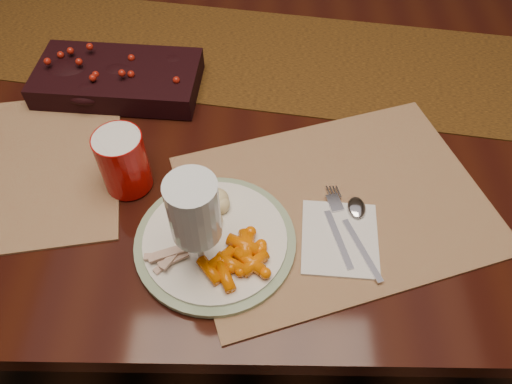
{
  "coord_description": "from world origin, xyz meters",
  "views": [
    {
      "loc": [
        0.04,
        -0.73,
        1.42
      ],
      "look_at": [
        0.03,
        -0.24,
        0.8
      ],
      "focal_mm": 35.0,
      "sensor_mm": 36.0,
      "label": 1
    }
  ],
  "objects_px": {
    "wine_glass": "(197,230)",
    "dinner_plate": "(215,241)",
    "mashed_potatoes": "(213,206)",
    "napkin": "(340,238)",
    "red_cup": "(123,162)",
    "turkey_shreds": "(166,257)",
    "placemat_main": "(336,203)",
    "baby_carrots": "(232,259)",
    "centerpiece": "(117,75)",
    "dining_table": "(246,219)"
  },
  "relations": [
    {
      "from": "dinner_plate",
      "to": "wine_glass",
      "type": "distance_m",
      "value": 0.1
    },
    {
      "from": "dining_table",
      "to": "centerpiece",
      "type": "height_order",
      "value": "centerpiece"
    },
    {
      "from": "centerpiece",
      "to": "turkey_shreds",
      "type": "distance_m",
      "value": 0.43
    },
    {
      "from": "centerpiece",
      "to": "baby_carrots",
      "type": "relative_size",
      "value": 3.27
    },
    {
      "from": "dinner_plate",
      "to": "red_cup",
      "type": "bearing_deg",
      "value": 142.33
    },
    {
      "from": "red_cup",
      "to": "wine_glass",
      "type": "bearing_deg",
      "value": -48.78
    },
    {
      "from": "dining_table",
      "to": "red_cup",
      "type": "relative_size",
      "value": 16.3
    },
    {
      "from": "baby_carrots",
      "to": "turkey_shreds",
      "type": "bearing_deg",
      "value": 178.31
    },
    {
      "from": "red_cup",
      "to": "placemat_main",
      "type": "bearing_deg",
      "value": -5.98
    },
    {
      "from": "napkin",
      "to": "red_cup",
      "type": "relative_size",
      "value": 1.26
    },
    {
      "from": "dining_table",
      "to": "napkin",
      "type": "bearing_deg",
      "value": -61.6
    },
    {
      "from": "dining_table",
      "to": "dinner_plate",
      "type": "relative_size",
      "value": 7.1
    },
    {
      "from": "dinner_plate",
      "to": "red_cup",
      "type": "distance_m",
      "value": 0.2
    },
    {
      "from": "centerpiece",
      "to": "placemat_main",
      "type": "xyz_separation_m",
      "value": [
        0.41,
        -0.29,
        -0.03
      ]
    },
    {
      "from": "dinner_plate",
      "to": "mashed_potatoes",
      "type": "relative_size",
      "value": 3.42
    },
    {
      "from": "dinner_plate",
      "to": "baby_carrots",
      "type": "distance_m",
      "value": 0.05
    },
    {
      "from": "dining_table",
      "to": "red_cup",
      "type": "height_order",
      "value": "red_cup"
    },
    {
      "from": "dining_table",
      "to": "wine_glass",
      "type": "height_order",
      "value": "wine_glass"
    },
    {
      "from": "centerpiece",
      "to": "wine_glass",
      "type": "height_order",
      "value": "wine_glass"
    },
    {
      "from": "dining_table",
      "to": "baby_carrots",
      "type": "height_order",
      "value": "baby_carrots"
    },
    {
      "from": "dining_table",
      "to": "dinner_plate",
      "type": "bearing_deg",
      "value": -96.29
    },
    {
      "from": "turkey_shreds",
      "to": "wine_glass",
      "type": "relative_size",
      "value": 0.35
    },
    {
      "from": "red_cup",
      "to": "mashed_potatoes",
      "type": "bearing_deg",
      "value": -25.93
    },
    {
      "from": "red_cup",
      "to": "wine_glass",
      "type": "xyz_separation_m",
      "value": [
        0.14,
        -0.16,
        0.04
      ]
    },
    {
      "from": "placemat_main",
      "to": "turkey_shreds",
      "type": "bearing_deg",
      "value": -173.57
    },
    {
      "from": "baby_carrots",
      "to": "red_cup",
      "type": "distance_m",
      "value": 0.25
    },
    {
      "from": "red_cup",
      "to": "baby_carrots",
      "type": "bearing_deg",
      "value": -41.32
    },
    {
      "from": "red_cup",
      "to": "dinner_plate",
      "type": "bearing_deg",
      "value": -37.67
    },
    {
      "from": "placemat_main",
      "to": "wine_glass",
      "type": "height_order",
      "value": "wine_glass"
    },
    {
      "from": "dining_table",
      "to": "placemat_main",
      "type": "height_order",
      "value": "placemat_main"
    },
    {
      "from": "mashed_potatoes",
      "to": "turkey_shreds",
      "type": "relative_size",
      "value": 1.09
    },
    {
      "from": "baby_carrots",
      "to": "napkin",
      "type": "relative_size",
      "value": 0.7
    },
    {
      "from": "placemat_main",
      "to": "red_cup",
      "type": "bearing_deg",
      "value": 155.74
    },
    {
      "from": "red_cup",
      "to": "turkey_shreds",
      "type": "bearing_deg",
      "value": -61.6
    },
    {
      "from": "centerpiece",
      "to": "mashed_potatoes",
      "type": "relative_size",
      "value": 4.32
    },
    {
      "from": "turkey_shreds",
      "to": "wine_glass",
      "type": "xyz_separation_m",
      "value": [
        0.05,
        0.0,
        0.07
      ]
    },
    {
      "from": "mashed_potatoes",
      "to": "red_cup",
      "type": "distance_m",
      "value": 0.17
    },
    {
      "from": "placemat_main",
      "to": "napkin",
      "type": "xyz_separation_m",
      "value": [
        -0.0,
        -0.07,
        0.0
      ]
    },
    {
      "from": "dinner_plate",
      "to": "napkin",
      "type": "xyz_separation_m",
      "value": [
        0.2,
        0.01,
        -0.0
      ]
    },
    {
      "from": "dining_table",
      "to": "placemat_main",
      "type": "xyz_separation_m",
      "value": [
        0.16,
        -0.23,
        0.38
      ]
    },
    {
      "from": "placemat_main",
      "to": "baby_carrots",
      "type": "bearing_deg",
      "value": -161.51
    },
    {
      "from": "placemat_main",
      "to": "dinner_plate",
      "type": "relative_size",
      "value": 1.95
    },
    {
      "from": "centerpiece",
      "to": "napkin",
      "type": "distance_m",
      "value": 0.55
    },
    {
      "from": "napkin",
      "to": "dinner_plate",
      "type": "bearing_deg",
      "value": -173.09
    },
    {
      "from": "wine_glass",
      "to": "dinner_plate",
      "type": "bearing_deg",
      "value": 65.66
    },
    {
      "from": "red_cup",
      "to": "wine_glass",
      "type": "distance_m",
      "value": 0.21
    },
    {
      "from": "turkey_shreds",
      "to": "napkin",
      "type": "height_order",
      "value": "turkey_shreds"
    },
    {
      "from": "napkin",
      "to": "wine_glass",
      "type": "relative_size",
      "value": 0.71
    },
    {
      "from": "placemat_main",
      "to": "turkey_shreds",
      "type": "height_order",
      "value": "turkey_shreds"
    },
    {
      "from": "centerpiece",
      "to": "placemat_main",
      "type": "height_order",
      "value": "centerpiece"
    }
  ]
}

